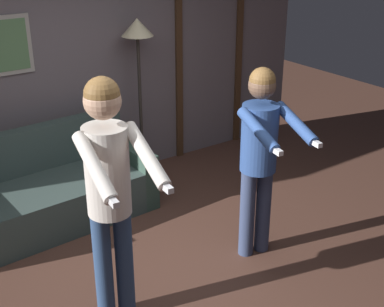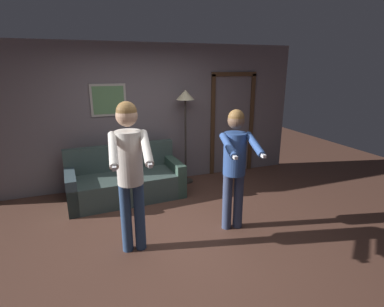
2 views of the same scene
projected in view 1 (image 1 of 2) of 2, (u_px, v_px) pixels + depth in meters
ground_plane at (169, 282)px, 4.35m from camera, size 12.00×12.00×0.00m
back_wall_assembly at (56, 70)px, 5.41m from camera, size 6.40×0.10×2.60m
couch at (51, 194)px, 5.15m from camera, size 1.94×0.95×0.87m
torchiere_lamp at (138, 47)px, 5.54m from camera, size 0.33×0.33×1.78m
person_standing_left at (109, 180)px, 3.52m from camera, size 0.48×0.75×1.83m
person_standing_right at (260, 147)px, 4.34m from camera, size 0.51×0.73×1.67m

